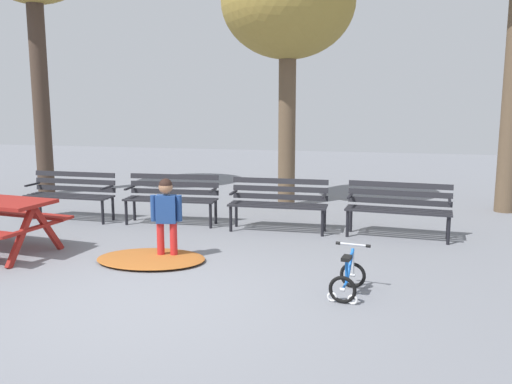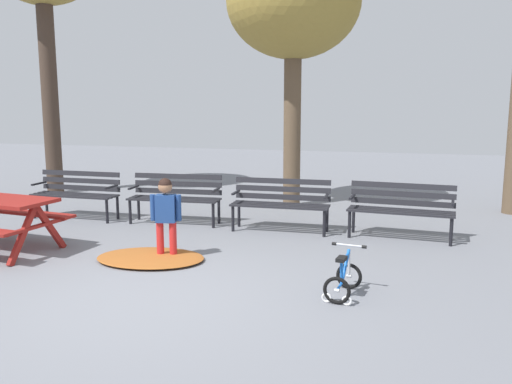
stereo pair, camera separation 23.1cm
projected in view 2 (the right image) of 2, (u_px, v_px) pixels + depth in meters
name	position (u px, v px, depth m)	size (l,w,h in m)	color
ground	(145.00, 296.00, 5.90)	(36.00, 36.00, 0.00)	slate
park_bench_far_left	(77.00, 190.00, 9.80)	(1.60, 0.47, 0.85)	#232328
park_bench_left	(176.00, 194.00, 9.41)	(1.63, 0.56, 0.85)	#232328
park_bench_right	(281.00, 200.00, 8.84)	(1.61, 0.49, 0.85)	#232328
park_bench_far_right	(401.00, 206.00, 8.35)	(1.63, 0.58, 0.85)	#232328
child_standing	(166.00, 211.00, 7.22)	(0.41, 0.21, 1.10)	red
kids_bicycle	(343.00, 279.00, 5.87)	(0.43, 0.60, 0.54)	black
leaf_pile	(150.00, 258.00, 7.24)	(1.46, 1.02, 0.07)	#9E5623
tree_left	(294.00, 4.00, 10.36)	(2.60, 2.60, 5.12)	brown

